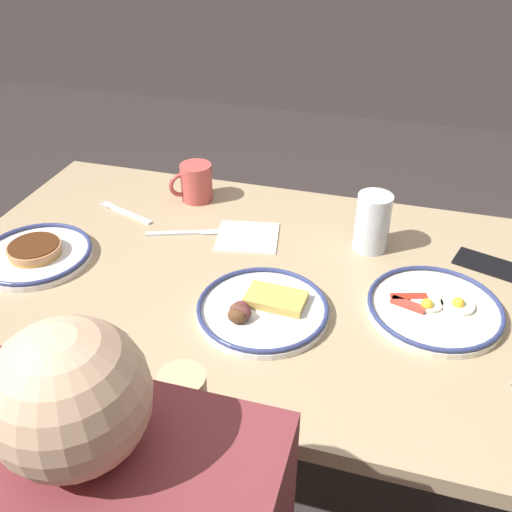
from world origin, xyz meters
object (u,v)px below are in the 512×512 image
object	(u,v)px
plate_far_companion	(262,309)
fork_near	(126,213)
cell_phone	(487,265)
plate_near_main	(435,308)
drinking_glass	(372,225)
coffee_mug	(195,182)
butter_knife	(192,233)
plate_center_pancakes	(36,254)
paper_napkin	(248,237)

from	to	relation	value
plate_far_companion	fork_near	world-z (taller)	plate_far_companion
cell_phone	plate_near_main	bearing A→B (deg)	78.75
drinking_glass	fork_near	size ratio (longest dim) A/B	0.81
coffee_mug	cell_phone	xyz separation A→B (m)	(-0.76, 0.12, -0.05)
drinking_glass	fork_near	bearing A→B (deg)	1.30
cell_phone	butter_knife	world-z (taller)	cell_phone
plate_near_main	butter_knife	bearing A→B (deg)	-14.07
plate_center_pancakes	coffee_mug	xyz separation A→B (m)	(-0.26, -0.38, 0.04)
plate_near_main	drinking_glass	xyz separation A→B (m)	(0.16, -0.21, 0.05)
paper_napkin	plate_far_companion	bearing A→B (deg)	112.62
cell_phone	butter_knife	bearing A→B (deg)	22.38
coffee_mug	drinking_glass	distance (m)	0.50
plate_center_pancakes	drinking_glass	bearing A→B (deg)	-160.41
drinking_glass	cell_phone	bearing A→B (deg)	179.42
paper_napkin	fork_near	distance (m)	0.35
plate_far_companion	paper_napkin	xyz separation A→B (m)	(0.11, -0.27, -0.01)
plate_center_pancakes	cell_phone	size ratio (longest dim) A/B	1.82
plate_far_companion	paper_napkin	size ratio (longest dim) A/B	1.83
plate_near_main	paper_napkin	distance (m)	0.49
plate_center_pancakes	cell_phone	distance (m)	1.05
drinking_glass	paper_napkin	xyz separation A→B (m)	(0.30, 0.04, -0.06)
plate_center_pancakes	paper_napkin	size ratio (longest dim) A/B	1.74
plate_center_pancakes	butter_knife	world-z (taller)	plate_center_pancakes
paper_napkin	butter_knife	world-z (taller)	butter_knife
plate_near_main	drinking_glass	world-z (taller)	drinking_glass
plate_near_main	paper_napkin	bearing A→B (deg)	-20.56
plate_far_companion	drinking_glass	distance (m)	0.36
butter_knife	plate_far_companion	bearing A→B (deg)	135.29
plate_center_pancakes	drinking_glass	distance (m)	0.80
paper_napkin	butter_knife	size ratio (longest dim) A/B	0.68
plate_near_main	drinking_glass	distance (m)	0.27
butter_knife	drinking_glass	bearing A→B (deg)	-172.23
plate_near_main	fork_near	world-z (taller)	plate_near_main
drinking_glass	plate_far_companion	bearing A→B (deg)	59.53
coffee_mug	butter_knife	bearing A→B (deg)	107.26
coffee_mug	paper_napkin	xyz separation A→B (m)	(-0.19, 0.15, -0.05)
plate_center_pancakes	coffee_mug	distance (m)	0.46
cell_phone	fork_near	distance (m)	0.92
plate_near_main	drinking_glass	size ratio (longest dim) A/B	1.95
cell_phone	drinking_glass	bearing A→B (deg)	17.21
plate_far_companion	fork_near	distance (m)	0.55
paper_napkin	fork_near	world-z (taller)	fork_near
coffee_mug	cell_phone	bearing A→B (deg)	171.36
plate_center_pancakes	butter_knife	distance (m)	0.37
plate_near_main	plate_center_pancakes	bearing A→B (deg)	3.63
plate_center_pancakes	fork_near	distance (m)	0.27
fork_near	butter_knife	world-z (taller)	same
plate_center_pancakes	fork_near	bearing A→B (deg)	-112.47
cell_phone	paper_napkin	xyz separation A→B (m)	(0.57, 0.04, -0.00)
plate_center_pancakes	drinking_glass	size ratio (longest dim) A/B	1.83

